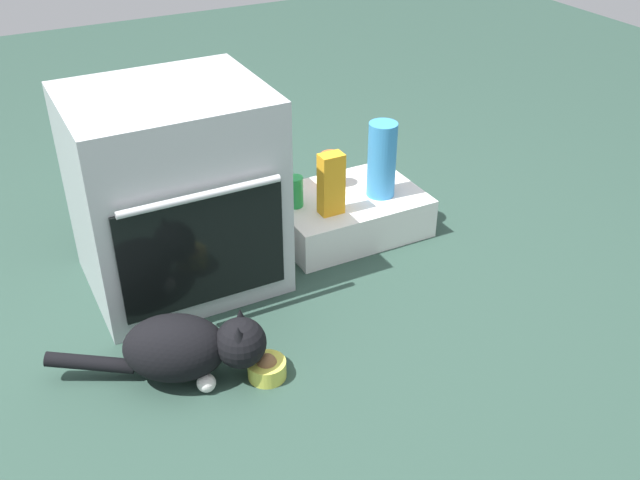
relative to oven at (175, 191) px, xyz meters
name	(u,v)px	position (x,y,z in m)	size (l,w,h in m)	color
ground	(255,343)	(0.08, -0.46, -0.35)	(8.00, 8.00, 0.00)	#284238
oven	(175,191)	(0.00, 0.00, 0.00)	(0.64, 0.59, 0.71)	#B7BABF
pantry_cabinet	(347,213)	(0.69, 0.02, -0.27)	(0.58, 0.41, 0.16)	white
food_bowl	(267,368)	(0.05, -0.63, -0.32)	(0.12, 0.12, 0.08)	#D1D14C
cat	(188,347)	(-0.15, -0.52, -0.23)	(0.61, 0.35, 0.22)	black
sauce_jar	(331,170)	(0.67, 0.12, -0.12)	(0.08, 0.08, 0.14)	#D16023
soda_can	(295,192)	(0.47, 0.04, -0.13)	(0.07, 0.07, 0.12)	green
water_bottle	(382,160)	(0.81, -0.04, -0.04)	(0.11, 0.11, 0.30)	#388CD1
juice_carton	(331,184)	(0.57, -0.07, -0.07)	(0.09, 0.06, 0.24)	orange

